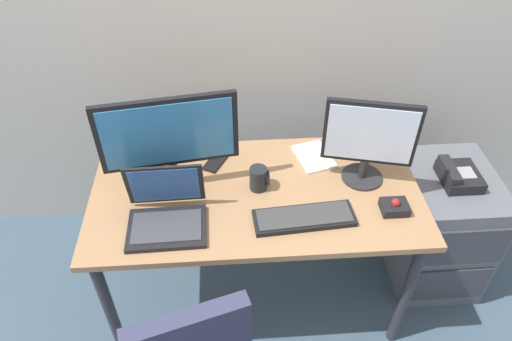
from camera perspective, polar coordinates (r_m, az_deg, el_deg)
ground_plane at (r=2.63m, az=0.00°, el=-14.53°), size 8.00×8.00×0.00m
desk at (r=2.11m, az=0.00°, el=-4.23°), size 1.43×0.72×0.76m
file_cabinet at (r=2.64m, az=21.16°, el=-6.35°), size 0.42×0.53×0.67m
desk_phone at (r=2.38m, az=23.24°, el=-0.57°), size 0.17×0.20×0.09m
monitor_main at (r=1.93m, az=-10.49°, el=3.90°), size 0.56×0.18×0.45m
monitor_side at (r=2.02m, az=13.53°, el=3.71°), size 0.38×0.18×0.40m
keyboard at (r=1.93m, az=5.83°, el=-5.69°), size 0.42×0.17×0.03m
laptop at (r=1.92m, az=-10.80°, el=-4.95°), size 0.32×0.27×0.24m
trackball_mouse at (r=2.03m, az=16.40°, el=-4.21°), size 0.11×0.09×0.07m
coffee_mug at (r=2.02m, az=0.37°, el=-0.96°), size 0.09×0.08×0.11m
paper_notepad at (r=2.23m, az=7.00°, el=1.67°), size 0.20×0.24×0.01m
cell_phone at (r=2.19m, az=-4.92°, el=1.05°), size 0.13×0.16×0.01m
banana at (r=2.27m, az=-10.78°, el=2.45°), size 0.08×0.19×0.04m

